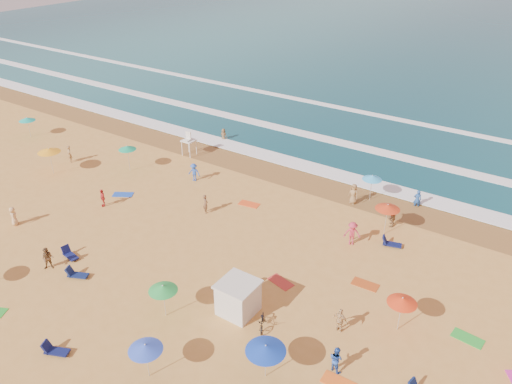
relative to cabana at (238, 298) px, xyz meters
The scene contains 12 objects.
ground 6.10m from the cabana, 129.29° to the left, with size 220.00×220.00×0.00m, color gold.
ocean 88.75m from the cabana, 92.46° to the left, with size 220.00×140.00×0.18m, color #0C4756.
wet_sand 17.61m from the cabana, 102.52° to the left, with size 220.00×220.00×0.00m, color olive.
surf_foam 26.27m from the cabana, 98.35° to the left, with size 200.00×18.70×0.05m.
cabana is the anchor object (origin of this frame).
cabana_roof 1.06m from the cabana, ahead, with size 2.20×2.20×0.12m, color silver.
bicycle 2.01m from the cabana, ahead, with size 0.57×1.64×0.86m, color black.
lifeguard_stand 23.24m from the cabana, 137.71° to the left, with size 1.20×1.20×2.10m, color white, non-canonical shape.
beach_umbrellas 6.02m from the cabana, 151.40° to the left, with size 59.49×30.61×0.73m.
loungers 1.56m from the cabana, 25.40° to the right, with size 60.57×20.72×0.34m.
towels 2.83m from the cabana, 107.05° to the left, with size 46.05×23.75×0.03m.
beachgoers 9.93m from the cabana, 100.16° to the left, with size 39.67×25.33×2.09m.
Camera 1 is at (17.33, -22.91, 20.56)m, focal length 35.00 mm.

